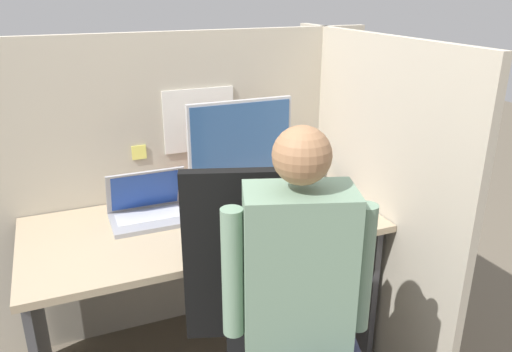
{
  "coord_description": "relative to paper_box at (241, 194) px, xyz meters",
  "views": [
    {
      "loc": [
        -0.54,
        -1.53,
        1.67
      ],
      "look_at": [
        0.17,
        0.18,
        0.97
      ],
      "focal_mm": 35.0,
      "sensor_mm": 36.0,
      "label": 1
    }
  ],
  "objects": [
    {
      "name": "person",
      "position": [
        -0.12,
        -0.91,
        0.0
      ],
      "size": [
        0.46,
        0.51,
        1.31
      ],
      "color": "#282D4C",
      "rests_on": "ground"
    },
    {
      "name": "desk",
      "position": [
        -0.24,
        -0.17,
        -0.2
      ],
      "size": [
        1.5,
        0.7,
        0.72
      ],
      "color": "tan",
      "rests_on": "ground"
    },
    {
      "name": "coffee_mug",
      "position": [
        0.38,
        -0.01,
        0.02
      ],
      "size": [
        0.09,
        0.09,
        0.09
      ],
      "color": "teal",
      "rests_on": "desk"
    },
    {
      "name": "carrot_toy",
      "position": [
        -0.12,
        -0.44,
        -0.01
      ],
      "size": [
        0.04,
        0.13,
        0.04
      ],
      "color": "orange",
      "rests_on": "desk"
    },
    {
      "name": "monitor",
      "position": [
        0.0,
        0.0,
        0.25
      ],
      "size": [
        0.5,
        0.17,
        0.43
      ],
      "color": "#B2B2B7",
      "rests_on": "paper_box"
    },
    {
      "name": "mouse",
      "position": [
        -0.2,
        -0.25,
        -0.01
      ],
      "size": [
        0.07,
        0.05,
        0.03
      ],
      "color": "silver",
      "rests_on": "desk"
    },
    {
      "name": "office_chair",
      "position": [
        -0.17,
        -0.74,
        -0.2
      ],
      "size": [
        0.59,
        0.63,
        1.1
      ],
      "color": "black",
      "rests_on": "ground"
    },
    {
      "name": "cubicle_panel_back",
      "position": [
        -0.24,
        0.21,
        0.0
      ],
      "size": [
        2.0,
        0.05,
        1.49
      ],
      "color": "#B7AD99",
      "rests_on": "ground"
    },
    {
      "name": "paper_box",
      "position": [
        0.0,
        0.0,
        0.0
      ],
      "size": [
        0.36,
        0.23,
        0.06
      ],
      "color": "red",
      "rests_on": "desk"
    },
    {
      "name": "stapler",
      "position": [
        0.43,
        -0.11,
        0.0
      ],
      "size": [
        0.04,
        0.15,
        0.06
      ],
      "color": "#2D2D33",
      "rests_on": "desk"
    },
    {
      "name": "laptop",
      "position": [
        -0.45,
        -0.06,
        0.02
      ],
      "size": [
        0.33,
        0.23,
        0.23
      ],
      "color": "#99999E",
      "rests_on": "desk"
    },
    {
      "name": "cubicle_panel_right",
      "position": [
        0.53,
        -0.24,
        -0.0
      ],
      "size": [
        0.04,
        1.34,
        1.49
      ],
      "color": "#B7AD99",
      "rests_on": "ground"
    }
  ]
}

